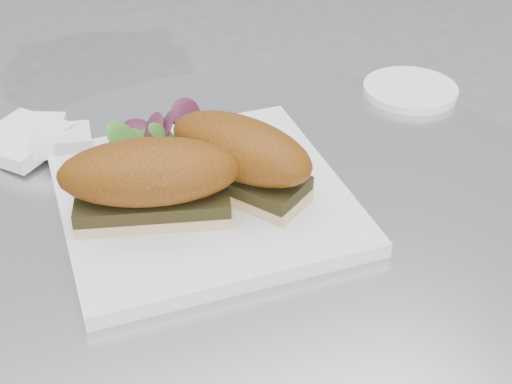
% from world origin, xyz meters
% --- Properties ---
extents(table, '(0.70, 0.70, 0.73)m').
position_xyz_m(table, '(0.00, 0.00, 0.49)').
color(table, '#AEB1B5').
rests_on(table, ground).
extents(plate, '(0.30, 0.30, 0.02)m').
position_xyz_m(plate, '(-0.05, 0.06, 0.74)').
color(plate, white).
rests_on(plate, table).
extents(sandwich_left, '(0.19, 0.12, 0.08)m').
position_xyz_m(sandwich_left, '(-0.11, 0.03, 0.79)').
color(sandwich_left, '#D4B684').
rests_on(sandwich_left, plate).
extents(sandwich_right, '(0.15, 0.17, 0.08)m').
position_xyz_m(sandwich_right, '(-0.01, 0.04, 0.79)').
color(sandwich_right, '#D4B684').
rests_on(sandwich_right, plate).
extents(salad, '(0.10, 0.10, 0.05)m').
position_xyz_m(salad, '(-0.08, 0.12, 0.77)').
color(salad, '#367C28').
rests_on(salad, plate).
extents(napkin, '(0.15, 0.15, 0.02)m').
position_xyz_m(napkin, '(-0.19, 0.22, 0.74)').
color(napkin, white).
rests_on(napkin, table).
extents(saucer, '(0.12, 0.12, 0.01)m').
position_xyz_m(saucer, '(0.28, 0.18, 0.74)').
color(saucer, white).
rests_on(saucer, table).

